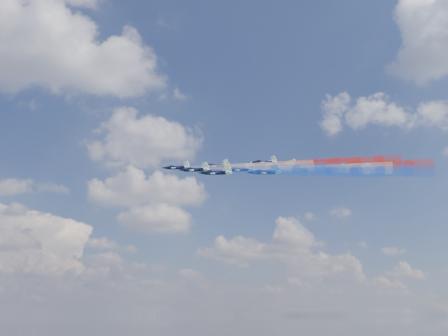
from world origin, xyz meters
name	(u,v)px	position (x,y,z in m)	size (l,w,h in m)	color
jet_lead	(177,168)	(-6.95, -1.61, 140.63)	(9.56, 11.95, 3.19)	black
trail_lead	(248,166)	(14.12, -19.25, 137.90)	(3.98, 44.67, 3.98)	white
jet_inner_left	(195,170)	(-3.71, -15.90, 136.11)	(9.56, 11.95, 3.19)	black
trail_inner_left	(273,169)	(17.36, -33.55, 133.38)	(3.98, 44.67, 3.98)	blue
jet_inner_right	(216,166)	(8.02, -1.67, 142.63)	(9.56, 11.95, 3.19)	black
trail_inner_right	(288,165)	(29.09, -19.32, 139.90)	(3.98, 44.67, 3.98)	red
jet_outer_left	(216,173)	(-0.63, -30.58, 131.33)	(9.56, 11.95, 3.19)	black
trail_outer_left	(304,172)	(20.44, -48.22, 128.60)	(3.98, 44.67, 3.98)	blue
jet_center_third	(240,170)	(11.84, -17.17, 137.15)	(9.56, 11.95, 3.19)	black
trail_center_third	(319,169)	(32.90, -34.81, 134.42)	(3.98, 44.67, 3.98)	white
jet_outer_right	(264,162)	(26.89, -2.46, 145.55)	(9.56, 11.95, 3.19)	black
trail_outer_right	(336,161)	(47.95, -20.10, 142.82)	(3.98, 44.67, 3.98)	red
jet_rear_left	(265,172)	(15.69, -30.90, 132.75)	(9.56, 11.95, 3.19)	black
trail_rear_left	(354,171)	(36.76, -48.54, 130.02)	(3.98, 44.67, 3.98)	blue
jet_rear_right	(283,166)	(28.46, -16.09, 140.18)	(9.56, 11.95, 3.19)	black
trail_rear_right	(362,165)	(49.53, -33.73, 137.44)	(3.98, 44.67, 3.98)	red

